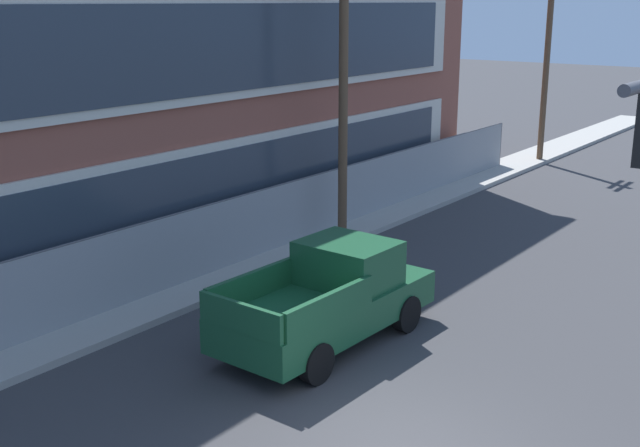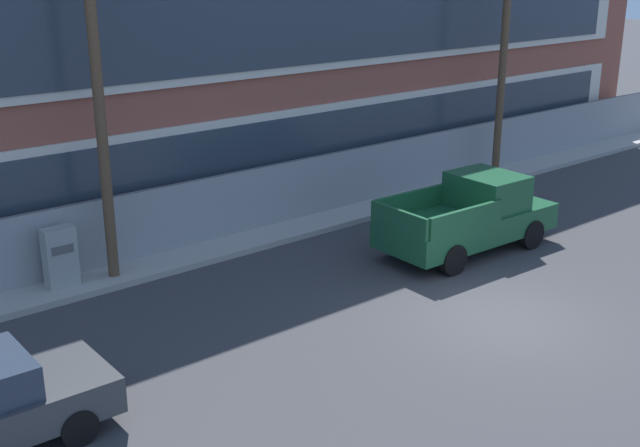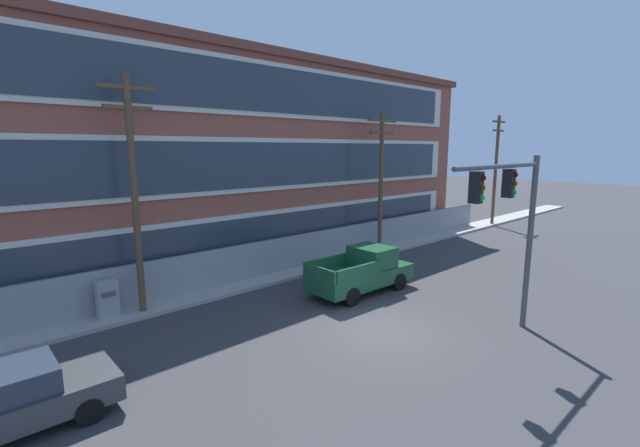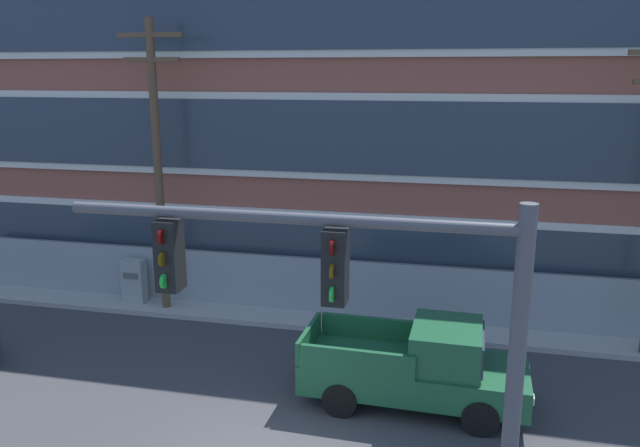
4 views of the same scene
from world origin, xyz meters
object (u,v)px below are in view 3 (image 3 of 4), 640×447
object	(u,v)px
utility_pole_far_east	(496,167)
electrical_cabinet	(108,301)
pickup_truck_dark_green	(363,271)
sedan_dark_grey	(9,401)
traffic_signal_mast	(513,212)
utility_pole_near_corner	(134,189)
utility_pole_midblock	(381,178)

from	to	relation	value
utility_pole_far_east	electrical_cabinet	world-z (taller)	utility_pole_far_east
pickup_truck_dark_green	sedan_dark_grey	bearing A→B (deg)	-175.37
sedan_dark_grey	utility_pole_far_east	size ratio (longest dim) A/B	0.49
traffic_signal_mast	utility_pole_near_corner	distance (m)	13.51
pickup_truck_dark_green	traffic_signal_mast	bearing A→B (deg)	-91.23
utility_pole_near_corner	electrical_cabinet	world-z (taller)	utility_pole_near_corner
sedan_dark_grey	utility_pole_near_corner	xyz separation A→B (m)	(4.94, 5.16, 4.18)
pickup_truck_dark_green	sedan_dark_grey	xyz separation A→B (m)	(-13.35, -1.08, -0.15)
utility_pole_far_east	utility_pole_near_corner	bearing A→B (deg)	179.62
sedan_dark_grey	utility_pole_near_corner	distance (m)	8.27
utility_pole_midblock	utility_pole_far_east	xyz separation A→B (m)	(15.08, 0.08, 0.21)
utility_pole_midblock	utility_pole_far_east	distance (m)	15.08
sedan_dark_grey	utility_pole_midblock	bearing A→B (deg)	14.30
pickup_truck_dark_green	utility_pole_near_corner	xyz separation A→B (m)	(-8.41, 4.07, 4.02)
electrical_cabinet	utility_pole_far_east	bearing A→B (deg)	-0.73
pickup_truck_dark_green	utility_pole_near_corner	distance (m)	10.17
utility_pole_near_corner	utility_pole_midblock	size ratio (longest dim) A/B	1.07
sedan_dark_grey	utility_pole_midblock	world-z (taller)	utility_pole_midblock
sedan_dark_grey	utility_pole_far_east	bearing A→B (deg)	8.25
traffic_signal_mast	utility_pole_midblock	xyz separation A→B (m)	(5.96, 10.41, 0.32)
pickup_truck_dark_green	utility_pole_midblock	world-z (taller)	utility_pole_midblock
electrical_cabinet	traffic_signal_mast	bearing A→B (deg)	-48.92
traffic_signal_mast	utility_pole_near_corner	world-z (taller)	utility_pole_near_corner
sedan_dark_grey	utility_pole_midblock	distance (m)	20.17
utility_pole_far_east	sedan_dark_grey	bearing A→B (deg)	-171.75
traffic_signal_mast	sedan_dark_grey	world-z (taller)	traffic_signal_mast
traffic_signal_mast	utility_pole_midblock	size ratio (longest dim) A/B	0.73
traffic_signal_mast	utility_pole_near_corner	xyz separation A→B (m)	(-8.26, 10.68, 0.55)
pickup_truck_dark_green	electrical_cabinet	world-z (taller)	pickup_truck_dark_green
utility_pole_far_east	electrical_cabinet	bearing A→B (deg)	179.27
pickup_truck_dark_green	utility_pole_midblock	bearing A→B (deg)	33.16
traffic_signal_mast	utility_pole_far_east	world-z (taller)	utility_pole_far_east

